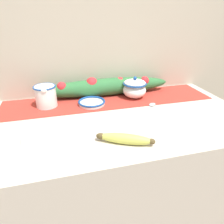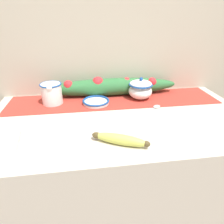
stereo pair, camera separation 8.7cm
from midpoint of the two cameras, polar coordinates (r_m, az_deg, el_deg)
name	(u,v)px [view 2 (the right image)]	position (r m, az deg, el deg)	size (l,w,h in m)	color
countertop	(119,188)	(1.23, 4.12, -20.80)	(1.25, 0.67, 0.93)	beige
back_wall	(110,45)	(1.19, 1.68, 18.48)	(2.05, 0.04, 2.40)	#B7AD99
table_runner	(114,100)	(1.12, 2.82, 3.42)	(1.15, 0.25, 0.00)	#B23328
cream_pitcher	(52,93)	(1.09, -14.68, 5.31)	(0.11, 0.13, 0.11)	white
sugar_bowl	(140,89)	(1.13, 10.33, 6.40)	(0.13, 0.13, 0.12)	white
small_dish	(96,102)	(1.07, -2.29, 2.96)	(0.14, 0.14, 0.02)	white
banana	(120,139)	(0.75, 5.74, -7.91)	(0.21, 0.12, 0.04)	#CCD156
spoon	(155,107)	(1.06, 14.56, 1.29)	(0.18, 0.12, 0.01)	#B7B7BC
poinsettia_garland	(112,86)	(1.17, 2.12, 7.28)	(0.77, 0.11, 0.11)	#2D6B38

